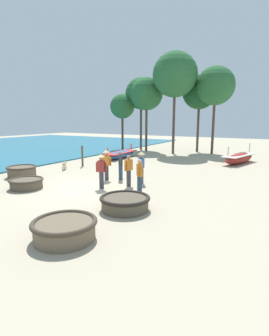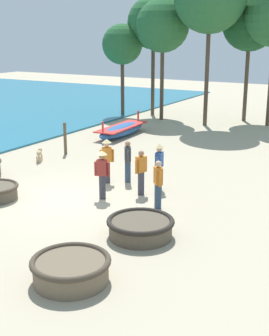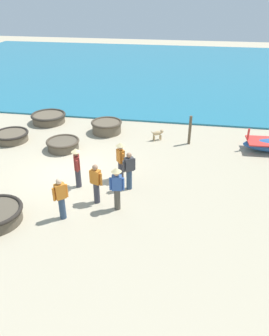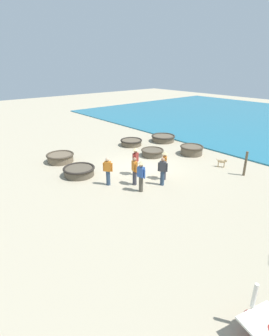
{
  "view_description": "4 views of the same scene",
  "coord_description": "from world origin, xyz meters",
  "px_view_note": "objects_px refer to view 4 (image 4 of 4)",
  "views": [
    {
      "loc": [
        8.51,
        -9.3,
        3.29
      ],
      "look_at": [
        2.23,
        1.68,
        0.94
      ],
      "focal_mm": 28.0,
      "sensor_mm": 36.0,
      "label": 1
    },
    {
      "loc": [
        9.35,
        -11.8,
        5.37
      ],
      "look_at": [
        1.54,
        1.84,
        0.83
      ],
      "focal_mm": 50.0,
      "sensor_mm": 36.0,
      "label": 2
    },
    {
      "loc": [
        11.54,
        4.63,
        7.0
      ],
      "look_at": [
        1.06,
        2.83,
        1.07
      ],
      "focal_mm": 35.0,
      "sensor_mm": 36.0,
      "label": 3
    },
    {
      "loc": [
        10.32,
        11.47,
        6.17
      ],
      "look_at": [
        1.94,
        1.56,
        0.97
      ],
      "focal_mm": 28.0,
      "sensor_mm": 36.0,
      "label": 4
    }
  ],
  "objects_px": {
    "coracle_far_right": "(79,171)",
    "coracle_beside_post": "(152,152)",
    "coracle_upturned": "(60,157)",
    "fisherman_standing_left": "(163,171)",
    "fisherman_crouching": "(136,160)",
    "coracle_front_right": "(192,150)",
    "fisherman_with_hat": "(164,164)",
    "coracle_tilted": "(131,142)",
    "fisherman_by_coracle": "(141,174)",
    "dog": "(222,162)",
    "fisherman_hauling": "(108,171)",
    "coracle_far_left": "(163,138)",
    "fisherman_standing_right": "(135,170)",
    "mooring_post_shoreline": "(245,164)"
  },
  "relations": [
    {
      "from": "coracle_far_right",
      "to": "coracle_front_right",
      "type": "height_order",
      "value": "coracle_front_right"
    },
    {
      "from": "fisherman_standing_left",
      "to": "coracle_far_right",
      "type": "bearing_deg",
      "value": -55.4
    },
    {
      "from": "coracle_upturned",
      "to": "coracle_beside_post",
      "type": "relative_size",
      "value": 1.13
    },
    {
      "from": "coracle_front_right",
      "to": "fisherman_with_hat",
      "type": "distance_m",
      "value": 5.09
    },
    {
      "from": "coracle_upturned",
      "to": "coracle_far_left",
      "type": "distance_m",
      "value": 8.9
    },
    {
      "from": "fisherman_hauling",
      "to": "fisherman_standing_left",
      "type": "relative_size",
      "value": 1.0
    },
    {
      "from": "coracle_far_right",
      "to": "mooring_post_shoreline",
      "type": "distance_m",
      "value": 9.74
    },
    {
      "from": "fisherman_hauling",
      "to": "fisherman_crouching",
      "type": "height_order",
      "value": "fisherman_crouching"
    },
    {
      "from": "coracle_beside_post",
      "to": "fisherman_hauling",
      "type": "distance_m",
      "value": 5.55
    },
    {
      "from": "coracle_front_right",
      "to": "fisherman_by_coracle",
      "type": "xyz_separation_m",
      "value": [
        6.74,
        2.07,
        0.61
      ]
    },
    {
      "from": "coracle_upturned",
      "to": "fisherman_with_hat",
      "type": "bearing_deg",
      "value": 116.58
    },
    {
      "from": "coracle_upturned",
      "to": "fisherman_by_coracle",
      "type": "xyz_separation_m",
      "value": [
        -1.23,
        6.76,
        0.65
      ]
    },
    {
      "from": "coracle_upturned",
      "to": "fisherman_standing_left",
      "type": "bearing_deg",
      "value": 110.69
    },
    {
      "from": "fisherman_by_coracle",
      "to": "fisherman_with_hat",
      "type": "relative_size",
      "value": 1.0
    },
    {
      "from": "fisherman_by_coracle",
      "to": "fisherman_standing_left",
      "type": "xyz_separation_m",
      "value": [
        -1.39,
        0.17,
        -0.12
      ]
    },
    {
      "from": "coracle_upturned",
      "to": "coracle_tilted",
      "type": "height_order",
      "value": "coracle_upturned"
    },
    {
      "from": "dog",
      "to": "fisherman_standing_right",
      "type": "bearing_deg",
      "value": -15.13
    },
    {
      "from": "fisherman_hauling",
      "to": "fisherman_by_coracle",
      "type": "bearing_deg",
      "value": 115.9
    },
    {
      "from": "fisherman_standing_left",
      "to": "dog",
      "type": "xyz_separation_m",
      "value": [
        -4.82,
        0.61,
        -0.46
      ]
    },
    {
      "from": "coracle_far_right",
      "to": "coracle_front_right",
      "type": "relative_size",
      "value": 1.11
    },
    {
      "from": "fisherman_with_hat",
      "to": "fisherman_standing_left",
      "type": "height_order",
      "value": "fisherman_with_hat"
    },
    {
      "from": "coracle_far_right",
      "to": "coracle_front_right",
      "type": "bearing_deg",
      "value": 167.41
    },
    {
      "from": "fisherman_standing_left",
      "to": "dog",
      "type": "relative_size",
      "value": 2.55
    },
    {
      "from": "coracle_front_right",
      "to": "coracle_beside_post",
      "type": "bearing_deg",
      "value": -33.34
    },
    {
      "from": "coracle_far_left",
      "to": "mooring_post_shoreline",
      "type": "height_order",
      "value": "mooring_post_shoreline"
    },
    {
      "from": "fisherman_standing_left",
      "to": "fisherman_crouching",
      "type": "bearing_deg",
      "value": -84.49
    },
    {
      "from": "coracle_front_right",
      "to": "mooring_post_shoreline",
      "type": "distance_m",
      "value": 4.52
    },
    {
      "from": "coracle_upturned",
      "to": "fisherman_with_hat",
      "type": "distance_m",
      "value": 7.26
    },
    {
      "from": "coracle_far_right",
      "to": "coracle_beside_post",
      "type": "xyz_separation_m",
      "value": [
        -5.74,
        0.24,
        -0.02
      ]
    },
    {
      "from": "fisherman_standing_right",
      "to": "mooring_post_shoreline",
      "type": "bearing_deg",
      "value": 150.92
    },
    {
      "from": "fisherman_by_coracle",
      "to": "coracle_front_right",
      "type": "bearing_deg",
      "value": -162.89
    },
    {
      "from": "coracle_front_right",
      "to": "coracle_tilted",
      "type": "bearing_deg",
      "value": -67.32
    },
    {
      "from": "fisherman_crouching",
      "to": "fisherman_standing_left",
      "type": "distance_m",
      "value": 2.02
    },
    {
      "from": "coracle_far_right",
      "to": "fisherman_with_hat",
      "type": "xyz_separation_m",
      "value": [
        -3.42,
        3.6,
        0.67
      ]
    },
    {
      "from": "coracle_tilted",
      "to": "fisherman_with_hat",
      "type": "bearing_deg",
      "value": 66.0
    },
    {
      "from": "fisherman_by_coracle",
      "to": "fisherman_crouching",
      "type": "bearing_deg",
      "value": -123.1
    },
    {
      "from": "fisherman_standing_right",
      "to": "mooring_post_shoreline",
      "type": "relative_size",
      "value": 1.07
    },
    {
      "from": "fisherman_hauling",
      "to": "mooring_post_shoreline",
      "type": "bearing_deg",
      "value": 149.16
    },
    {
      "from": "coracle_front_right",
      "to": "fisherman_hauling",
      "type": "xyz_separation_m",
      "value": [
        7.58,
        0.35,
        0.49
      ]
    },
    {
      "from": "fisherman_with_hat",
      "to": "coracle_beside_post",
      "type": "bearing_deg",
      "value": -124.59
    },
    {
      "from": "fisherman_standing_right",
      "to": "mooring_post_shoreline",
      "type": "distance_m",
      "value": 6.59
    },
    {
      "from": "fisherman_crouching",
      "to": "coracle_far_left",
      "type": "bearing_deg",
      "value": -148.47
    },
    {
      "from": "fisherman_with_hat",
      "to": "mooring_post_shoreline",
      "type": "bearing_deg",
      "value": 146.45
    },
    {
      "from": "coracle_beside_post",
      "to": "fisherman_standing_left",
      "type": "distance_m",
      "value": 4.86
    },
    {
      "from": "fisherman_standing_right",
      "to": "fisherman_crouching",
      "type": "bearing_deg",
      "value": -132.6
    },
    {
      "from": "coracle_tilted",
      "to": "mooring_post_shoreline",
      "type": "bearing_deg",
      "value": 97.54
    },
    {
      "from": "coracle_front_right",
      "to": "fisherman_by_coracle",
      "type": "relative_size",
      "value": 1.0
    },
    {
      "from": "fisherman_by_coracle",
      "to": "fisherman_hauling",
      "type": "bearing_deg",
      "value": -64.1
    },
    {
      "from": "coracle_far_left",
      "to": "fisherman_with_hat",
      "type": "xyz_separation_m",
      "value": [
        5.61,
        5.48,
        0.67
      ]
    },
    {
      "from": "coracle_beside_post",
      "to": "coracle_tilted",
      "type": "height_order",
      "value": "coracle_beside_post"
    }
  ]
}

